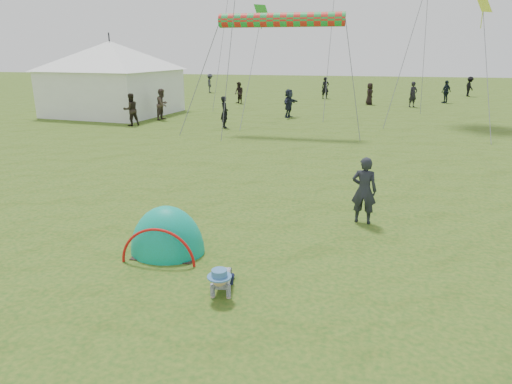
% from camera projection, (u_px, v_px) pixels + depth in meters
% --- Properties ---
extents(ground, '(140.00, 140.00, 0.00)m').
position_uv_depth(ground, '(268.00, 292.00, 7.55)').
color(ground, '#1F4E16').
extents(crawling_toddler, '(0.59, 0.77, 0.54)m').
position_uv_depth(crawling_toddler, '(222.00, 279.00, 7.44)').
color(crawling_toddler, black).
rests_on(crawling_toddler, ground).
extents(popup_tent, '(1.56, 1.32, 1.91)m').
position_uv_depth(popup_tent, '(168.00, 252.00, 9.07)').
color(popup_tent, '#0B915D').
rests_on(popup_tent, ground).
extents(standing_adult, '(0.61, 0.44, 1.56)m').
position_uv_depth(standing_adult, '(364.00, 190.00, 10.41)').
color(standing_adult, '#1F2129').
rests_on(standing_adult, ground).
extents(event_marquee, '(7.57, 7.57, 4.73)m').
position_uv_depth(event_marquee, '(112.00, 76.00, 28.26)').
color(event_marquee, white).
rests_on(event_marquee, ground).
extents(crowd_person_0, '(0.76, 0.64, 1.76)m').
position_uv_depth(crowd_person_0, '(325.00, 88.00, 37.96)').
color(crowd_person_0, black).
rests_on(crowd_person_0, ground).
extents(crowd_person_1, '(0.79, 0.95, 1.77)m').
position_uv_depth(crowd_person_1, '(162.00, 104.00, 26.26)').
color(crowd_person_1, '#46372F').
rests_on(crowd_person_1, ground).
extents(crowd_person_2, '(0.98, 0.53, 1.58)m').
position_uv_depth(crowd_person_2, '(72.00, 100.00, 29.36)').
color(crowd_person_2, '#2C3841').
rests_on(crowd_person_2, ground).
extents(crowd_person_3, '(0.84, 1.20, 1.70)m').
position_uv_depth(crowd_person_3, '(470.00, 87.00, 39.78)').
color(crowd_person_3, black).
rests_on(crowd_person_3, ground).
extents(crowd_person_4, '(0.72, 0.89, 1.58)m').
position_uv_depth(crowd_person_4, '(369.00, 94.00, 33.69)').
color(crowd_person_4, black).
rests_on(crowd_person_4, ground).
extents(crowd_person_5, '(0.93, 1.63, 1.68)m').
position_uv_depth(crowd_person_5, '(289.00, 103.00, 27.20)').
color(crowd_person_5, '#202535').
rests_on(crowd_person_5, ground).
extents(crowd_person_6, '(0.64, 0.71, 1.62)m').
position_uv_depth(crowd_person_6, '(225.00, 112.00, 23.46)').
color(crowd_person_6, black).
rests_on(crowd_person_6, ground).
extents(crowd_person_7, '(0.99, 0.96, 1.60)m').
position_uv_depth(crowd_person_7, '(239.00, 93.00, 34.40)').
color(crowd_person_7, black).
rests_on(crowd_person_7, ground).
extents(crowd_person_9, '(0.99, 1.29, 1.76)m').
position_uv_depth(crowd_person_9, '(210.00, 83.00, 43.54)').
color(crowd_person_9, '#2C2D32').
rests_on(crowd_person_9, ground).
extents(crowd_person_11, '(1.59, 1.32, 1.71)m').
position_uv_depth(crowd_person_11, '(99.00, 101.00, 28.15)').
color(crowd_person_11, black).
rests_on(crowd_person_11, ground).
extents(crowd_person_12, '(0.77, 0.72, 1.78)m').
position_uv_depth(crowd_person_12, '(413.00, 94.00, 32.22)').
color(crowd_person_12, black).
rests_on(crowd_person_12, ground).
extents(crowd_person_13, '(1.02, 1.04, 1.70)m').
position_uv_depth(crowd_person_13, '(131.00, 110.00, 24.18)').
color(crowd_person_13, black).
rests_on(crowd_person_13, ground).
extents(crowd_person_14, '(1.00, 0.99, 1.70)m').
position_uv_depth(crowd_person_14, '(446.00, 92.00, 34.74)').
color(crowd_person_14, black).
rests_on(crowd_person_14, ground).
extents(crowd_person_15, '(1.24, 1.00, 1.68)m').
position_uv_depth(crowd_person_15, '(120.00, 89.00, 37.82)').
color(crowd_person_15, black).
rests_on(crowd_person_15, ground).
extents(rainbow_tube_kite, '(5.85, 0.64, 0.64)m').
position_uv_depth(rainbow_tube_kite, '(281.00, 20.00, 20.94)').
color(rainbow_tube_kite, red).
extents(diamond_kite_3, '(0.83, 0.83, 0.68)m').
position_uv_depth(diamond_kite_3, '(261.00, 11.00, 25.74)').
color(diamond_kite_3, '#1E8C16').
extents(diamond_kite_8, '(0.97, 0.97, 0.79)m').
position_uv_depth(diamond_kite_8, '(484.00, 4.00, 22.32)').
color(diamond_kite_8, '#D8F323').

